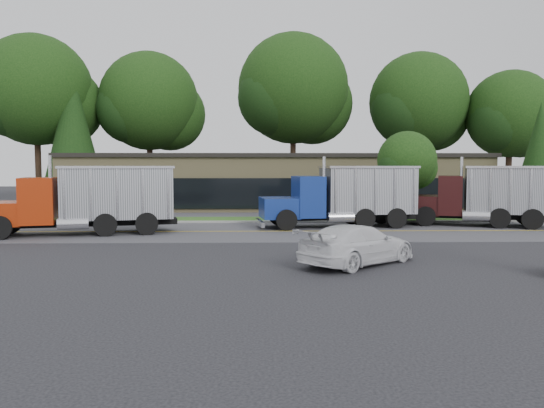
{
  "coord_description": "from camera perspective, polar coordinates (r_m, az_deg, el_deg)",
  "views": [
    {
      "loc": [
        0.84,
        -18.11,
        3.39
      ],
      "look_at": [
        1.3,
        3.85,
        1.8
      ],
      "focal_mm": 35.0,
      "sensor_mm": 36.0,
      "label": 1
    }
  ],
  "objects": [
    {
      "name": "grass_verge",
      "position": [
        33.3,
        -2.64,
        -1.71
      ],
      "size": [
        60.0,
        3.4,
        0.03
      ],
      "primitive_type": "cube",
      "color": "#35561D",
      "rests_on": "ground"
    },
    {
      "name": "center_line",
      "position": [
        27.34,
        -2.96,
        -2.99
      ],
      "size": [
        60.0,
        0.12,
        0.01
      ],
      "primitive_type": "cube",
      "color": "gold",
      "rests_on": "ground"
    },
    {
      "name": "rally_car",
      "position": [
        18.49,
        9.18,
        -4.31
      ],
      "size": [
        4.83,
        4.6,
        1.38
      ],
      "primitive_type": "imported",
      "rotation": [
        0.0,
        0.0,
        2.3
      ],
      "color": "silver",
      "rests_on": "ground"
    },
    {
      "name": "tree_verge",
      "position": [
        34.42,
        14.37,
        4.25
      ],
      "size": [
        3.9,
        3.67,
        5.56
      ],
      "color": "#382619",
      "rests_on": "ground"
    },
    {
      "name": "tree_far_c",
      "position": [
        52.81,
        2.48,
        11.72
      ],
      "size": [
        11.37,
        10.7,
        16.22
      ],
      "color": "#382619",
      "rests_on": "ground"
    },
    {
      "name": "strip_mall",
      "position": [
        44.15,
        0.3,
        2.34
      ],
      "size": [
        32.0,
        12.0,
        4.0
      ],
      "primitive_type": "cube",
      "color": "tan",
      "rests_on": "ground"
    },
    {
      "name": "dump_truck_red",
      "position": [
        27.64,
        -18.89,
        0.64
      ],
      "size": [
        9.5,
        4.62,
        3.36
      ],
      "rotation": [
        0.0,
        0.0,
        3.39
      ],
      "color": "black",
      "rests_on": "ground"
    },
    {
      "name": "far_parking",
      "position": [
        38.27,
        -2.46,
        -0.94
      ],
      "size": [
        60.0,
        7.0,
        0.02
      ],
      "primitive_type": "cube",
      "color": "#59595E",
      "rests_on": "ground"
    },
    {
      "name": "curb",
      "position": [
        31.51,
        -2.73,
        -2.04
      ],
      "size": [
        60.0,
        0.3,
        0.12
      ],
      "primitive_type": "cube",
      "color": "#9E9E99",
      "rests_on": "ground"
    },
    {
      "name": "dump_truck_blue",
      "position": [
        29.49,
        8.05,
        1.02
      ],
      "size": [
        8.73,
        3.72,
        3.36
      ],
      "rotation": [
        0.0,
        0.0,
        3.28
      ],
      "color": "black",
      "rests_on": "ground"
    },
    {
      "name": "ground",
      "position": [
        18.45,
        -3.82,
        -6.46
      ],
      "size": [
        140.0,
        140.0,
        0.0
      ],
      "primitive_type": "plane",
      "color": "#38383E",
      "rests_on": "ground"
    },
    {
      "name": "evergreen_left",
      "position": [
        51.08,
        -20.64,
        7.64
      ],
      "size": [
        5.4,
        5.4,
        12.27
      ],
      "color": "#382619",
      "rests_on": "ground"
    },
    {
      "name": "dump_truck_maroon",
      "position": [
        32.01,
        22.1,
        0.99
      ],
      "size": [
        8.01,
        4.78,
        3.36
      ],
      "rotation": [
        0.0,
        0.0,
        2.82
      ],
      "color": "black",
      "rests_on": "ground"
    },
    {
      "name": "road",
      "position": [
        27.34,
        -2.96,
        -2.99
      ],
      "size": [
        60.0,
        8.0,
        0.02
      ],
      "primitive_type": "cube",
      "color": "#59595E",
      "rests_on": "ground"
    },
    {
      "name": "tree_far_e",
      "position": [
        54.62,
        24.32,
        8.4
      ],
      "size": [
        8.56,
        8.05,
        12.21
      ],
      "color": "#382619",
      "rests_on": "ground"
    },
    {
      "name": "tree_far_b",
      "position": [
        53.63,
        -12.9,
        10.23
      ],
      "size": [
        10.07,
        9.48,
        14.37
      ],
      "color": "#382619",
      "rests_on": "ground"
    },
    {
      "name": "evergreen_right",
      "position": [
        40.89,
        26.85,
        4.91
      ],
      "size": [
        3.41,
        3.41,
        7.75
      ],
      "color": "#382619",
      "rests_on": "ground"
    },
    {
      "name": "tree_far_d",
      "position": [
        53.77,
        15.59,
        10.06
      ],
      "size": [
        9.97,
        9.38,
        14.22
      ],
      "color": "#382619",
      "rests_on": "ground"
    },
    {
      "name": "tree_far_a",
      "position": [
        54.72,
        -23.83,
        10.62
      ],
      "size": [
        10.86,
        10.22,
        15.5
      ],
      "color": "#382619",
      "rests_on": "ground"
    }
  ]
}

